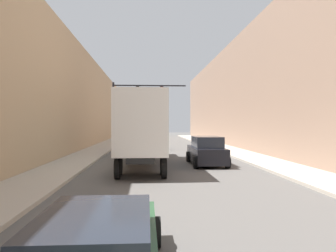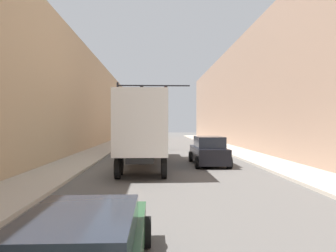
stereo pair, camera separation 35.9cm
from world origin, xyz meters
name	(u,v)px [view 2 (the right image)]	position (x,y,z in m)	size (l,w,h in m)	color
sidewalk_right	(236,151)	(6.35, 30.00, 0.07)	(2.74, 80.00, 0.15)	#B2A899
sidewalk_left	(98,152)	(-6.35, 30.00, 0.07)	(2.74, 80.00, 0.15)	#B2A899
building_right	(283,89)	(10.72, 30.00, 5.84)	(6.00, 80.00, 11.68)	#997A66
building_left	(49,97)	(-10.72, 30.00, 5.04)	(6.00, 80.00, 10.08)	tan
semi_truck	(145,127)	(-1.82, 20.99, 2.38)	(2.49, 13.59, 4.19)	silver
sedan_car	(82,250)	(-2.30, 5.28, 0.60)	(2.13, 4.64, 1.23)	#234C2D
suv_car	(209,151)	(2.23, 20.62, 0.85)	(2.11, 4.79, 1.80)	black
traffic_signal_gantry	(135,103)	(-3.13, 32.40, 4.64)	(7.21, 0.35, 6.67)	black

